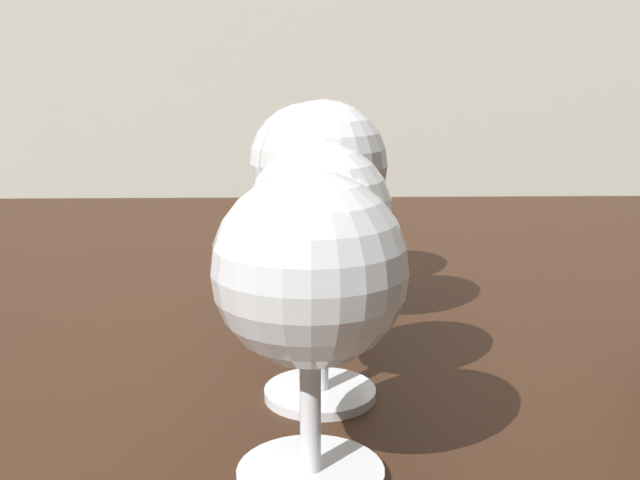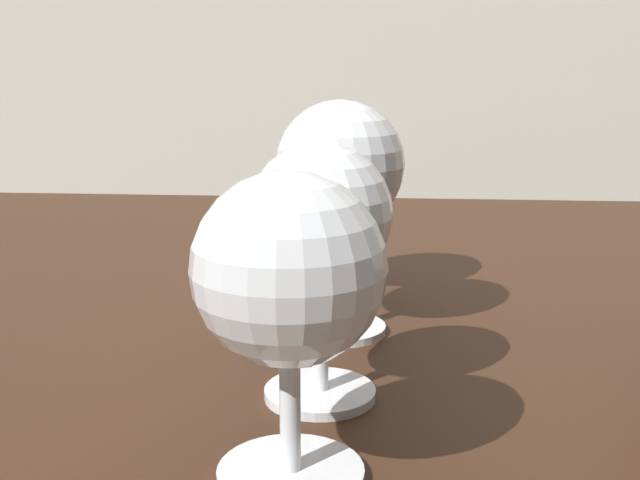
{
  "view_description": "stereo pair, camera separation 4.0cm",
  "coord_description": "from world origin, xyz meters",
  "px_view_note": "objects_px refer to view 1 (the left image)",
  "views": [
    {
      "loc": [
        0.09,
        -0.59,
        0.93
      ],
      "look_at": [
        0.1,
        -0.2,
        0.84
      ],
      "focal_mm": 44.06,
      "sensor_mm": 36.0,
      "label": 1
    },
    {
      "loc": [
        0.13,
        -0.59,
        0.93
      ],
      "look_at": [
        0.1,
        -0.2,
        0.84
      ],
      "focal_mm": 44.06,
      "sensor_mm": 36.0,
      "label": 2
    }
  ],
  "objects_px": {
    "wine_glass_amber": "(310,275)",
    "wine_glass_cabernet": "(309,165)",
    "wine_glass_empty": "(320,224)",
    "wine_glass_port": "(323,172)"
  },
  "relations": [
    {
      "from": "wine_glass_amber",
      "to": "wine_glass_empty",
      "type": "distance_m",
      "value": 0.08
    },
    {
      "from": "wine_glass_port",
      "to": "wine_glass_cabernet",
      "type": "distance_m",
      "value": 0.09
    },
    {
      "from": "wine_glass_empty",
      "to": "wine_glass_cabernet",
      "type": "distance_m",
      "value": 0.19
    },
    {
      "from": "wine_glass_empty",
      "to": "wine_glass_port",
      "type": "distance_m",
      "value": 0.1
    },
    {
      "from": "wine_glass_port",
      "to": "wine_glass_cabernet",
      "type": "bearing_deg",
      "value": 95.29
    },
    {
      "from": "wine_glass_amber",
      "to": "wine_glass_cabernet",
      "type": "height_order",
      "value": "wine_glass_cabernet"
    },
    {
      "from": "wine_glass_cabernet",
      "to": "wine_glass_amber",
      "type": "bearing_deg",
      "value": -90.53
    },
    {
      "from": "wine_glass_amber",
      "to": "wine_glass_cabernet",
      "type": "bearing_deg",
      "value": 89.47
    },
    {
      "from": "wine_glass_port",
      "to": "wine_glass_cabernet",
      "type": "relative_size",
      "value": 1.05
    },
    {
      "from": "wine_glass_amber",
      "to": "wine_glass_cabernet",
      "type": "xyz_separation_m",
      "value": [
        0.0,
        0.27,
        0.01
      ]
    }
  ]
}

